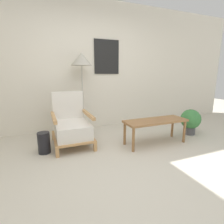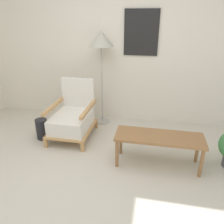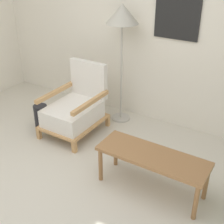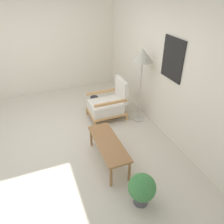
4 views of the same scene
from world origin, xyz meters
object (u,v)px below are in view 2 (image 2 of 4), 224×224
armchair (73,117)px  vase (42,129)px  coffee_table (159,140)px  floor_lamp (101,43)px

armchair → vase: (-0.46, -0.19, -0.17)m
coffee_table → vase: 1.84m
floor_lamp → vase: (-0.80, -0.77, -1.23)m
armchair → floor_lamp: (0.34, 0.59, 1.07)m
floor_lamp → coffee_table: bearing=-47.7°
armchair → coffee_table: (1.34, -0.51, 0.04)m
coffee_table → floor_lamp: bearing=132.3°
vase → coffee_table: bearing=-10.2°
vase → armchair: bearing=22.3°
armchair → vase: bearing=-157.7°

